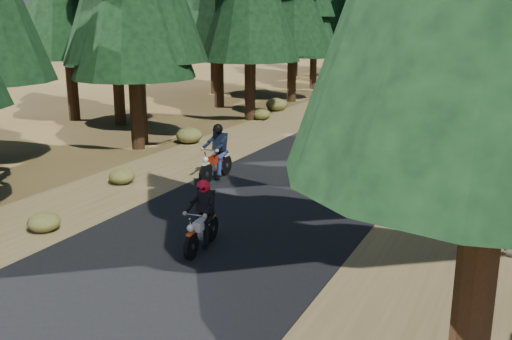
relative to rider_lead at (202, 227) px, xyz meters
The scene contains 7 objects.
ground 1.36m from the rider_lead, 92.77° to the left, with size 120.00×120.00×0.00m, color #413217.
road 6.28m from the rider_lead, 90.56° to the left, with size 6.00×100.00×0.01m, color black.
shoulder_l 7.82m from the rider_lead, 126.68° to the left, with size 3.20×100.00×0.01m, color brown.
shoulder_r 7.75m from the rider_lead, 54.04° to the left, with size 3.20×100.00×0.01m, color brown.
understory_shrubs 9.64m from the rider_lead, 87.34° to the left, with size 14.92×31.21×0.69m.
rider_lead is the anchor object (origin of this frame).
rider_follow 5.48m from the rider_lead, 116.67° to the left, with size 0.59×1.92×1.70m.
Camera 1 is at (6.05, -10.95, 4.75)m, focal length 40.00 mm.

